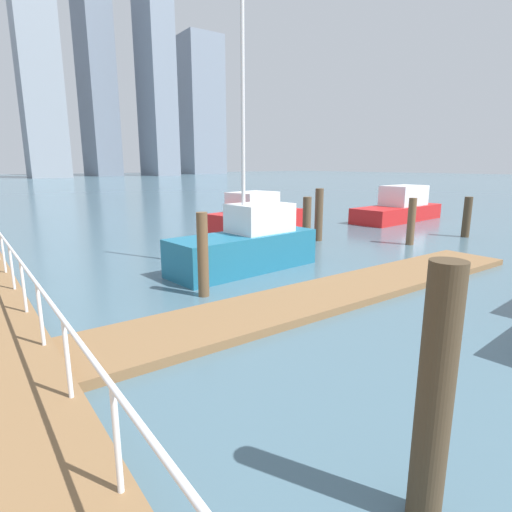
# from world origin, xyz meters

# --- Properties ---
(ground_plane) EXTENTS (300.00, 300.00, 0.00)m
(ground_plane) POSITION_xyz_m (0.00, 20.00, 0.00)
(ground_plane) COLOR #476675
(floating_dock) EXTENTS (14.12, 2.00, 0.18)m
(floating_dock) POSITION_xyz_m (3.56, 10.90, 0.09)
(floating_dock) COLOR olive
(floating_dock) RESTS_ON ground_plane
(boardwalk_railing) EXTENTS (0.06, 23.13, 1.08)m
(boardwalk_railing) POSITION_xyz_m (-3.15, 7.24, 1.25)
(boardwalk_railing) COLOR white
(boardwalk_railing) RESTS_ON boardwalk
(dock_piling_0) EXTENTS (0.34, 0.34, 2.03)m
(dock_piling_0) POSITION_xyz_m (7.48, 16.20, 1.02)
(dock_piling_0) COLOR brown
(dock_piling_0) RESTS_ON ground_plane
(dock_piling_1) EXTENTS (0.36, 0.36, 2.29)m
(dock_piling_1) POSITION_xyz_m (8.80, 16.84, 1.15)
(dock_piling_1) COLOR brown
(dock_piling_1) RESTS_ON ground_plane
(dock_piling_2) EXTENTS (0.28, 0.28, 2.16)m
(dock_piling_2) POSITION_xyz_m (0.84, 12.90, 1.08)
(dock_piling_2) COLOR brown
(dock_piling_2) RESTS_ON ground_plane
(dock_piling_3) EXTENTS (0.36, 0.36, 1.86)m
(dock_piling_3) POSITION_xyz_m (15.00, 13.47, 0.93)
(dock_piling_3) COLOR #473826
(dock_piling_3) RESTS_ON ground_plane
(dock_piling_4) EXTENTS (0.32, 0.32, 2.53)m
(dock_piling_4) POSITION_xyz_m (-0.80, 5.67, 1.27)
(dock_piling_4) COLOR #473826
(dock_piling_4) RESTS_ON ground_plane
(dock_piling_5) EXTENTS (0.32, 0.32, 1.96)m
(dock_piling_5) POSITION_xyz_m (11.25, 13.88, 0.98)
(dock_piling_5) COLOR brown
(dock_piling_5) RESTS_ON ground_plane
(moored_boat_1) EXTENTS (6.91, 2.77, 2.07)m
(moored_boat_1) POSITION_xyz_m (17.49, 18.81, 0.77)
(moored_boat_1) COLOR red
(moored_boat_1) RESTS_ON ground_plane
(moored_boat_2) EXTENTS (4.98, 2.88, 2.11)m
(moored_boat_2) POSITION_xyz_m (6.96, 19.02, 0.83)
(moored_boat_2) COLOR red
(moored_boat_2) RESTS_ON ground_plane
(moored_boat_5) EXTENTS (5.07, 2.17, 8.10)m
(moored_boat_5) POSITION_xyz_m (3.34, 14.53, 0.82)
(moored_boat_5) COLOR #1E6B8C
(moored_boat_5) RESTS_ON ground_plane
(skyline_tower_2) EXTENTS (9.55, 12.08, 64.57)m
(skyline_tower_2) POSITION_xyz_m (16.35, 121.37, 32.29)
(skyline_tower_2) COLOR #8C939E
(skyline_tower_2) RESTS_ON ground_plane
(skyline_tower_3) EXTENTS (7.91, 13.76, 52.08)m
(skyline_tower_3) POSITION_xyz_m (33.08, 132.30, 26.04)
(skyline_tower_3) COLOR slate
(skyline_tower_3) RESTS_ON ground_plane
(skyline_tower_4) EXTENTS (7.65, 13.20, 59.69)m
(skyline_tower_4) POSITION_xyz_m (48.11, 125.18, 29.84)
(skyline_tower_4) COLOR gray
(skyline_tower_4) RESTS_ON ground_plane
(skyline_tower_5) EXTENTS (12.98, 11.95, 46.10)m
(skyline_tower_5) POSITION_xyz_m (70.08, 137.78, 23.05)
(skyline_tower_5) COLOR gray
(skyline_tower_5) RESTS_ON ground_plane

